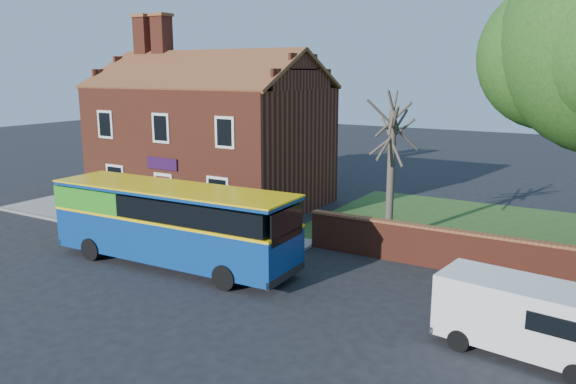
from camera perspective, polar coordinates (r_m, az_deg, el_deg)
The scene contains 7 objects.
ground at distance 20.08m, azimuth -12.24°, elevation -9.72°, with size 120.00×120.00×0.00m, color black.
pavement at distance 28.64m, azimuth -14.74°, elevation -3.08°, with size 18.00×3.50×0.12m, color gray.
kerb at distance 27.49m, azimuth -17.33°, elevation -3.85°, with size 18.00×0.15×0.14m, color slate.
shop_building at distance 32.21m, azimuth -7.81°, elevation 4.95°, with size 12.30×8.13×10.50m.
bus at distance 22.25m, azimuth -12.27°, elevation -2.78°, with size 10.22×2.86×3.09m.
van_near at distance 16.31m, azimuth 23.14°, elevation -11.49°, with size 4.72×2.37×1.99m.
bare_tree at distance 24.86m, azimuth 10.41°, elevation 2.31°, with size 2.36×2.81×6.29m.
Camera 1 is at (12.90, -13.50, 7.37)m, focal length 35.00 mm.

